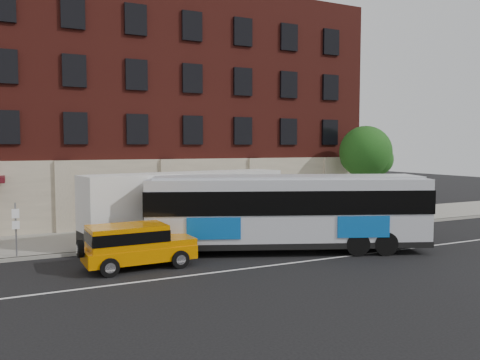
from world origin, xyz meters
name	(u,v)px	position (x,y,z in m)	size (l,w,h in m)	color
ground	(256,271)	(0.00, 0.00, 0.00)	(120.00, 120.00, 0.00)	black
sidewalk	(182,233)	(0.00, 9.00, 0.07)	(60.00, 6.00, 0.15)	gray
kerb	(201,242)	(0.00, 6.00, 0.07)	(60.00, 0.25, 0.15)	gray
lane_line	(250,268)	(0.00, 0.50, 0.01)	(60.00, 0.12, 0.01)	silver
building	(144,109)	(-0.01, 16.92, 7.58)	(30.00, 12.10, 15.00)	#581A14
sign_pole	(16,227)	(-8.50, 6.15, 1.45)	(0.30, 0.20, 2.50)	gray
street_tree	(366,154)	(13.54, 9.48, 4.41)	(3.60, 3.60, 6.20)	#38281C
city_bus	(287,210)	(3.01, 2.61, 1.97)	(13.11, 7.44, 3.57)	silver
yellow_suv	(134,243)	(-4.22, 2.58, 1.02)	(4.69, 2.17, 1.78)	#D77900
shipping_container	(187,208)	(-0.45, 6.80, 1.78)	(10.99, 4.03, 3.59)	black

